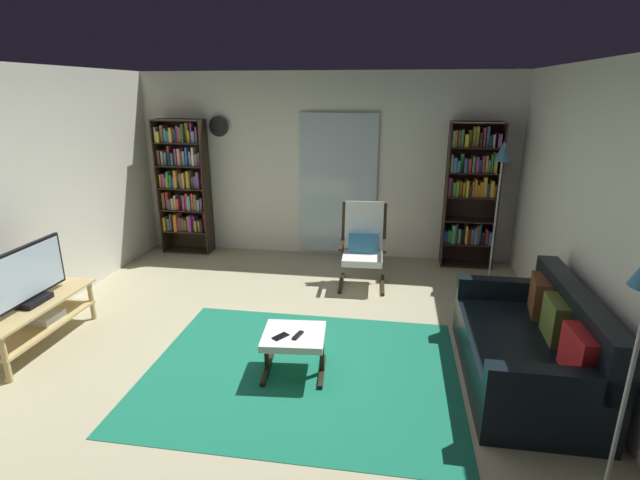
# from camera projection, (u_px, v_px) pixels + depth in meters

# --- Properties ---
(ground_plane) EXTENTS (7.02, 7.02, 0.00)m
(ground_plane) POSITION_uv_depth(u_px,v_px,m) (278.00, 352.00, 4.44)
(ground_plane) COLOR tan
(wall_back) EXTENTS (5.60, 0.06, 2.60)m
(wall_back) POSITION_uv_depth(u_px,v_px,m) (324.00, 167.00, 6.78)
(wall_back) COLOR silver
(wall_back) RESTS_ON ground
(wall_right) EXTENTS (0.06, 6.00, 2.60)m
(wall_right) POSITION_uv_depth(u_px,v_px,m) (615.00, 232.00, 3.64)
(wall_right) COLOR silver
(wall_right) RESTS_ON ground
(glass_door_panel) EXTENTS (1.10, 0.01, 2.00)m
(glass_door_panel) POSITION_uv_depth(u_px,v_px,m) (338.00, 185.00, 6.76)
(glass_door_panel) COLOR silver
(area_rug) EXTENTS (2.68, 2.13, 0.01)m
(area_rug) POSITION_uv_depth(u_px,v_px,m) (302.00, 371.00, 4.13)
(area_rug) COLOR #197052
(area_rug) RESTS_ON ground
(tv_stand) EXTENTS (0.44, 1.27, 0.44)m
(tv_stand) POSITION_uv_depth(u_px,v_px,m) (37.00, 317.00, 4.49)
(tv_stand) COLOR tan
(tv_stand) RESTS_ON ground
(television) EXTENTS (0.20, 0.90, 0.56)m
(television) POSITION_uv_depth(u_px,v_px,m) (28.00, 277.00, 4.35)
(television) COLOR black
(television) RESTS_ON tv_stand
(bookshelf_near_tv) EXTENTS (0.72, 0.30, 1.96)m
(bookshelf_near_tv) POSITION_uv_depth(u_px,v_px,m) (184.00, 183.00, 6.93)
(bookshelf_near_tv) COLOR black
(bookshelf_near_tv) RESTS_ON ground
(bookshelf_near_sofa) EXTENTS (0.69, 0.30, 1.96)m
(bookshelf_near_sofa) POSITION_uv_depth(u_px,v_px,m) (471.00, 189.00, 6.35)
(bookshelf_near_sofa) COLOR black
(bookshelf_near_sofa) RESTS_ON ground
(leather_sofa) EXTENTS (0.90, 1.72, 0.84)m
(leather_sofa) POSITION_uv_depth(u_px,v_px,m) (532.00, 349.00, 3.91)
(leather_sofa) COLOR black
(leather_sofa) RESTS_ON ground
(lounge_armchair) EXTENTS (0.58, 0.67, 1.02)m
(lounge_armchair) POSITION_uv_depth(u_px,v_px,m) (363.00, 242.00, 5.90)
(lounge_armchair) COLOR black
(lounge_armchair) RESTS_ON ground
(ottoman) EXTENTS (0.56, 0.52, 0.38)m
(ottoman) POSITION_uv_depth(u_px,v_px,m) (294.00, 340.00, 4.03)
(ottoman) COLOR white
(ottoman) RESTS_ON ground
(tv_remote) EXTENTS (0.08, 0.15, 0.02)m
(tv_remote) POSITION_uv_depth(u_px,v_px,m) (298.00, 335.00, 3.95)
(tv_remote) COLOR black
(tv_remote) RESTS_ON ottoman
(cell_phone) EXTENTS (0.14, 0.15, 0.01)m
(cell_phone) POSITION_uv_depth(u_px,v_px,m) (281.00, 336.00, 3.94)
(cell_phone) COLOR black
(cell_phone) RESTS_ON ottoman
(floor_lamp_by_shelf) EXTENTS (0.22, 0.22, 1.77)m
(floor_lamp_by_shelf) POSITION_uv_depth(u_px,v_px,m) (501.00, 171.00, 5.71)
(floor_lamp_by_shelf) COLOR #A5A5AD
(floor_lamp_by_shelf) RESTS_ON ground
(wall_clock) EXTENTS (0.29, 0.03, 0.29)m
(wall_clock) POSITION_uv_depth(u_px,v_px,m) (219.00, 126.00, 6.76)
(wall_clock) COLOR silver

